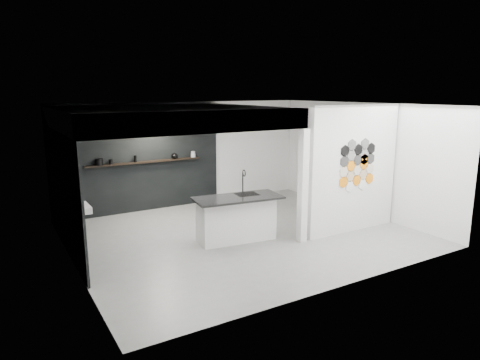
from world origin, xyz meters
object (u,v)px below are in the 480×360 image
object	(u,v)px
wall_basin	(78,209)
glass_bowl	(193,155)
partition_panel	(353,169)
bottle_dark	(135,159)
kitchen_island	(236,218)
utensil_cup	(111,162)
stockpot	(99,162)
kettle	(175,156)
glass_vase	(193,154)

from	to	relation	value
wall_basin	glass_bowl	world-z (taller)	glass_bowl
partition_panel	bottle_dark	xyz separation A→B (m)	(-3.67, 3.87, 0.00)
kitchen_island	utensil_cup	size ratio (longest dim) A/B	16.81
stockpot	utensil_cup	world-z (taller)	stockpot
stockpot	kettle	world-z (taller)	stockpot
wall_basin	bottle_dark	bearing A→B (deg)	49.07
utensil_cup	bottle_dark	bearing A→B (deg)	0.00
stockpot	glass_vase	bearing A→B (deg)	0.00
partition_panel	kitchen_island	bearing A→B (deg)	163.61
wall_basin	bottle_dark	distance (m)	2.79
bottle_dark	glass_bowl	bearing A→B (deg)	0.00
glass_bowl	utensil_cup	bearing A→B (deg)	180.00
wall_basin	kitchen_island	distance (m)	3.13
partition_panel	stockpot	world-z (taller)	partition_panel
glass_bowl	glass_vase	bearing A→B (deg)	0.00
kitchen_island	glass_vase	bearing A→B (deg)	88.63
kettle	glass_vase	distance (m)	0.54
partition_panel	wall_basin	bearing A→B (deg)	161.77
kitchen_island	partition_panel	bearing A→B (deg)	-9.28
bottle_dark	kitchen_island	bearing A→B (deg)	-70.01
partition_panel	glass_vase	world-z (taller)	partition_panel
stockpot	glass_bowl	size ratio (longest dim) A/B	1.48
kettle	partition_panel	bearing A→B (deg)	-40.97
glass_bowl	glass_vase	size ratio (longest dim) A/B	0.81
glass_bowl	utensil_cup	world-z (taller)	utensil_cup
kettle	glass_bowl	bearing A→B (deg)	14.97
wall_basin	utensil_cup	bearing A→B (deg)	60.38
wall_basin	stockpot	size ratio (longest dim) A/B	3.13
glass_vase	bottle_dark	size ratio (longest dim) A/B	0.95
glass_vase	bottle_dark	distance (m)	1.60
glass_vase	bottle_dark	bearing A→B (deg)	180.00
partition_panel	wall_basin	size ratio (longest dim) A/B	4.67
stockpot	bottle_dark	size ratio (longest dim) A/B	1.14
glass_vase	glass_bowl	bearing A→B (deg)	0.00
utensil_cup	kitchen_island	bearing A→B (deg)	-60.69
kitchen_island	glass_vase	size ratio (longest dim) A/B	11.80
stockpot	glass_vase	distance (m)	2.49
wall_basin	kettle	xyz separation A→B (m)	(2.85, 2.07, 0.54)
kitchen_island	kettle	bearing A→B (deg)	98.46
stockpot	glass_vase	world-z (taller)	glass_vase
stockpot	glass_bowl	world-z (taller)	stockpot
partition_panel	kettle	bearing A→B (deg)	124.07
partition_panel	wall_basin	world-z (taller)	partition_panel
wall_basin	utensil_cup	world-z (taller)	utensil_cup
kitchen_island	bottle_dark	bearing A→B (deg)	117.11
glass_bowl	utensil_cup	size ratio (longest dim) A/B	1.15
kettle	glass_vase	world-z (taller)	glass_vase
wall_basin	kitchen_island	size ratio (longest dim) A/B	0.32
stockpot	bottle_dark	xyz separation A→B (m)	(0.89, 0.00, 0.01)
kitchen_island	bottle_dark	world-z (taller)	bottle_dark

